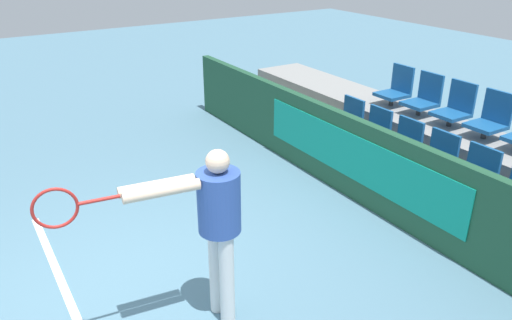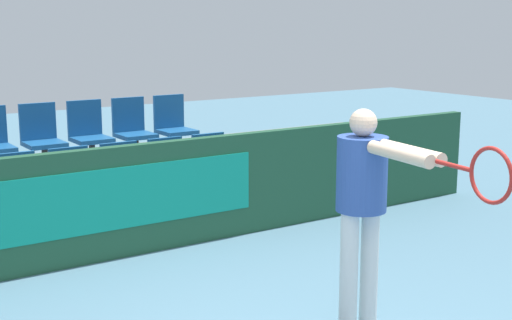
{
  "view_description": "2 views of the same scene",
  "coord_description": "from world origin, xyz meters",
  "views": [
    {
      "loc": [
        3.85,
        -0.88,
        3.15
      ],
      "look_at": [
        -0.08,
        1.57,
        1.06
      ],
      "focal_mm": 35.0,
      "sensor_mm": 36.0,
      "label": 1
    },
    {
      "loc": [
        -2.66,
        -2.89,
        2.22
      ],
      "look_at": [
        0.6,
        1.96,
        1.08
      ],
      "focal_mm": 50.0,
      "sensor_mm": 36.0,
      "label": 2
    }
  ],
  "objects": [
    {
      "name": "stadium_chair_1",
      "position": [
        -0.82,
        3.97,
        0.62
      ],
      "size": [
        0.41,
        0.44,
        0.61
      ],
      "color": "#333333",
      "rests_on": "bleacher_tier_front"
    },
    {
      "name": "stadium_chair_2",
      "position": [
        -0.27,
        3.97,
        0.62
      ],
      "size": [
        0.41,
        0.44,
        0.61
      ],
      "color": "#333333",
      "rests_on": "bleacher_tier_front"
    },
    {
      "name": "stadium_chair_4",
      "position": [
        0.82,
        3.97,
        0.62
      ],
      "size": [
        0.41,
        0.44,
        0.61
      ],
      "color": "#333333",
      "rests_on": "bleacher_tier_front"
    },
    {
      "name": "barrier_wall",
      "position": [
        -0.01,
        3.27,
        0.54
      ],
      "size": [
        9.28,
        0.14,
        1.08
      ],
      "color": "#1E4C33",
      "rests_on": "ground"
    },
    {
      "name": "stadium_chair_7",
      "position": [
        -0.82,
        4.94,
        0.98
      ],
      "size": [
        0.41,
        0.44,
        0.61
      ],
      "color": "#333333",
      "rests_on": "bleacher_tier_middle"
    },
    {
      "name": "court_baseline",
      "position": [
        0.0,
        -0.4,
        0.0
      ],
      "size": [
        4.0,
        0.08,
        0.01
      ],
      "color": "white",
      "rests_on": "ground"
    },
    {
      "name": "stadium_chair_9",
      "position": [
        0.27,
        4.94,
        0.98
      ],
      "size": [
        0.41,
        0.44,
        0.61
      ],
      "color": "#333333",
      "rests_on": "bleacher_tier_middle"
    },
    {
      "name": "stadium_chair_0",
      "position": [
        -1.37,
        3.97,
        0.62
      ],
      "size": [
        0.41,
        0.44,
        0.61
      ],
      "color": "#333333",
      "rests_on": "bleacher_tier_front"
    },
    {
      "name": "bleacher_tier_front",
      "position": [
        0.0,
        3.84,
        0.18
      ],
      "size": [
        8.88,
        0.97,
        0.36
      ],
      "color": "gray",
      "rests_on": "ground"
    },
    {
      "name": "ground_plane",
      "position": [
        0.0,
        0.0,
        0.0
      ],
      "size": [
        30.0,
        30.0,
        0.0
      ],
      "primitive_type": "plane",
      "color": "slate"
    },
    {
      "name": "stadium_chair_8",
      "position": [
        -0.27,
        4.94,
        0.98
      ],
      "size": [
        0.41,
        0.44,
        0.61
      ],
      "color": "#333333",
      "rests_on": "bleacher_tier_middle"
    },
    {
      "name": "bleacher_tier_middle",
      "position": [
        0.0,
        4.81,
        0.36
      ],
      "size": [
        8.88,
        0.97,
        0.72
      ],
      "color": "gray",
      "rests_on": "ground"
    },
    {
      "name": "stadium_chair_6",
      "position": [
        -1.37,
        4.94,
        0.98
      ],
      "size": [
        0.41,
        0.44,
        0.61
      ],
      "color": "#333333",
      "rests_on": "bleacher_tier_middle"
    },
    {
      "name": "stadium_chair_3",
      "position": [
        0.27,
        3.97,
        0.62
      ],
      "size": [
        0.41,
        0.44,
        0.61
      ],
      "color": "#333333",
      "rests_on": "bleacher_tier_front"
    },
    {
      "name": "tennis_player",
      "position": [
        0.67,
        0.68,
        1.03
      ],
      "size": [
        0.38,
        1.55,
        1.63
      ],
      "rotation": [
        0.0,
        0.0,
        -0.14
      ],
      "color": "silver",
      "rests_on": "ground"
    }
  ]
}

